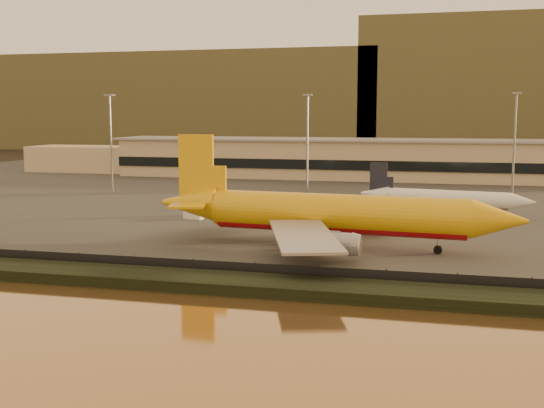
{
  "coord_description": "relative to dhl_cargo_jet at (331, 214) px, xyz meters",
  "views": [
    {
      "loc": [
        24.1,
        -91.69,
        20.46
      ],
      "look_at": [
        -2.14,
        12.0,
        6.38
      ],
      "focal_mm": 45.0,
      "sensor_mm": 36.0,
      "label": 1
    }
  ],
  "objects": [
    {
      "name": "embankment",
      "position": [
        -7.59,
        -27.4,
        -4.6
      ],
      "size": [
        320.0,
        7.0,
        1.4
      ],
      "primitive_type": "cube",
      "color": "black",
      "rests_on": "ground"
    },
    {
      "name": "apron_light_masts",
      "position": [
        7.41,
        64.6,
        10.4
      ],
      "size": [
        152.2,
        12.2,
        25.4
      ],
      "color": "slate",
      "rests_on": "tarmac"
    },
    {
      "name": "tarmac",
      "position": [
        -7.59,
        84.6,
        -5.2
      ],
      "size": [
        320.0,
        220.0,
        0.2
      ],
      "primitive_type": "cube",
      "color": "#2D2D2D",
      "rests_on": "ground"
    },
    {
      "name": "dhl_cargo_jet",
      "position": [
        0.0,
        0.0,
        0.0
      ],
      "size": [
        57.23,
        55.92,
        17.09
      ],
      "rotation": [
        0.0,
        0.0,
        -0.07
      ],
      "color": "#DDA40B",
      "rests_on": "tarmac"
    },
    {
      "name": "terminal_building",
      "position": [
        -22.11,
        115.15,
        0.94
      ],
      "size": [
        202.0,
        25.0,
        12.6
      ],
      "color": "#C9AF8C",
      "rests_on": "tarmac"
    },
    {
      "name": "perimeter_fence",
      "position": [
        -7.59,
        -23.4,
        -4.0
      ],
      "size": [
        300.0,
        0.05,
        2.2
      ],
      "primitive_type": "cube",
      "color": "black",
      "rests_on": "tarmac"
    },
    {
      "name": "white_narrowbody_jet",
      "position": [
        16.87,
        40.95,
        -2.07
      ],
      "size": [
        35.34,
        34.12,
        10.17
      ],
      "rotation": [
        0.0,
        0.0,
        -0.16
      ],
      "color": "white",
      "rests_on": "tarmac"
    },
    {
      "name": "ground",
      "position": [
        -7.59,
        -10.4,
        -5.3
      ],
      "size": [
        900.0,
        900.0,
        0.0
      ],
      "primitive_type": "plane",
      "color": "black",
      "rests_on": "ground"
    },
    {
      "name": "gse_vehicle_white",
      "position": [
        -30.56,
        21.54,
        -4.26
      ],
      "size": [
        4.02,
        2.42,
        1.69
      ],
      "primitive_type": "cube",
      "rotation": [
        0.0,
        0.0,
        -0.2
      ],
      "color": "white",
      "rests_on": "tarmac"
    },
    {
      "name": "distant_hills",
      "position": [
        -28.33,
        329.6,
        26.09
      ],
      "size": [
        470.0,
        160.0,
        70.0
      ],
      "color": "brown",
      "rests_on": "ground"
    },
    {
      "name": "gse_vehicle_yellow",
      "position": [
        9.57,
        18.98,
        -4.29
      ],
      "size": [
        3.67,
        1.78,
        1.62
      ],
      "primitive_type": "cube",
      "rotation": [
        0.0,
        0.0,
        -0.05
      ],
      "color": "#DDA40B",
      "rests_on": "tarmac"
    }
  ]
}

